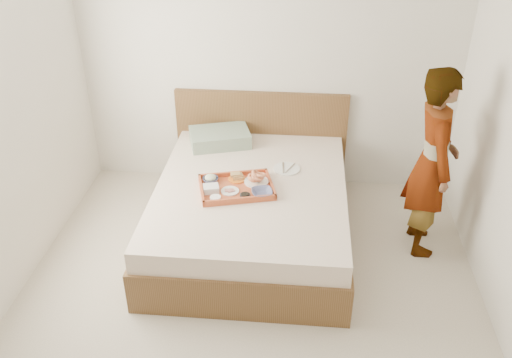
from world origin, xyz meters
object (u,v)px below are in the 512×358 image
Objects in this scene: tray at (236,187)px; dinner_plate at (287,169)px; bed at (251,211)px; person at (432,163)px.

tray is 2.54× the size of dinner_plate.
dinner_plate is at bearing 45.02° from bed.
bed is at bearing 89.31° from person.
person is at bearing -10.24° from tray.
tray is 0.37× the size of person.
tray is 1.56m from person.
bed is 0.48m from dinner_plate.
dinner_plate is (0.39, 0.37, -0.02)m from tray.
bed is 1.52m from person.
person is at bearing -11.73° from dinner_plate.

